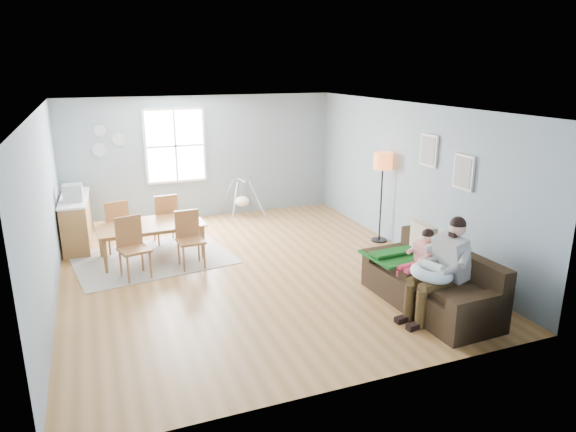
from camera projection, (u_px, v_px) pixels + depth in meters
name	position (u px, v px, depth m)	size (l,w,h in m)	color
room	(248.00, 126.00, 7.95)	(8.40, 9.40, 3.90)	olive
window	(175.00, 146.00, 11.06)	(1.32, 0.08, 1.62)	silver
pictures	(445.00, 161.00, 8.21)	(0.05, 1.34, 0.74)	silver
wall_plates	(106.00, 141.00, 10.53)	(0.67, 0.02, 0.66)	#94ACB2
sofa	(433.00, 286.00, 7.29)	(1.00, 2.17, 0.86)	black
green_throw	(399.00, 255.00, 7.81)	(0.97, 0.81, 0.04)	#155E17
beige_pillow	(423.00, 240.00, 7.73)	(0.14, 0.51, 0.51)	tan
father	(442.00, 266.00, 6.84)	(1.03, 0.52, 1.40)	gray
nursing_pillow	(432.00, 273.00, 6.80)	(0.57, 0.57, 0.15)	#CBE1FE
infant	(430.00, 266.00, 6.81)	(0.23, 0.40, 0.15)	white
toddler	(421.00, 254.00, 7.32)	(0.58, 0.33, 0.88)	white
floor_lamp	(383.00, 169.00, 9.68)	(0.35, 0.35, 1.75)	black
storage_cube	(479.00, 288.00, 7.37)	(0.55, 0.52, 0.50)	silver
rug	(153.00, 258.00, 9.17)	(2.62, 1.99, 0.01)	gray
dining_table	(152.00, 241.00, 9.08)	(1.83, 1.02, 0.64)	brown
chair_sw	(132.00, 243.00, 8.25)	(0.55, 0.55, 1.00)	brown
chair_se	(189.00, 235.00, 8.71)	(0.46, 0.46, 0.96)	brown
chair_nw	(116.00, 223.00, 9.33)	(0.55, 0.55, 0.99)	brown
chair_ne	(166.00, 215.00, 9.77)	(0.49, 0.49, 0.99)	brown
counter	(77.00, 221.00, 9.76)	(0.57, 1.70, 0.94)	brown
monitor	(73.00, 193.00, 9.30)	(0.34, 0.33, 0.31)	#A2A3A7
baby_swing	(242.00, 201.00, 11.56)	(0.93, 0.95, 0.87)	#A2A3A7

